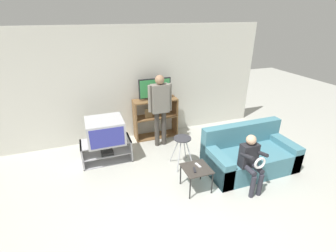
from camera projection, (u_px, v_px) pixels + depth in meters
ground_plane at (198, 249)px, 3.20m from camera, size 18.00×18.00×0.00m
wall_back at (134, 85)px, 5.65m from camera, size 6.40×0.06×2.60m
tv_stand at (107, 151)px, 5.02m from camera, size 0.99×0.47×0.47m
television_main at (105, 131)px, 4.82m from camera, size 0.72×0.66×0.46m
media_shelf at (155, 118)px, 5.90m from camera, size 1.04×0.37×0.97m
television_flat at (155, 90)px, 5.60m from camera, size 0.76×0.20×0.50m
folding_stool at (182, 143)px, 4.75m from camera, size 0.39×0.43×0.63m
snack_table at (196, 171)px, 4.14m from camera, size 0.46×0.46×0.43m
remote_control_black at (195, 170)px, 4.05m from camera, size 0.08×0.15×0.02m
remote_control_white at (198, 165)px, 4.18m from camera, size 0.06×0.15×0.02m
couch at (249, 155)px, 4.77m from camera, size 1.72×0.90×0.84m
person_standing_adult at (160, 104)px, 5.30m from camera, size 0.53×0.20×1.65m
person_seated_child at (251, 159)px, 4.07m from camera, size 0.33×0.43×1.01m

